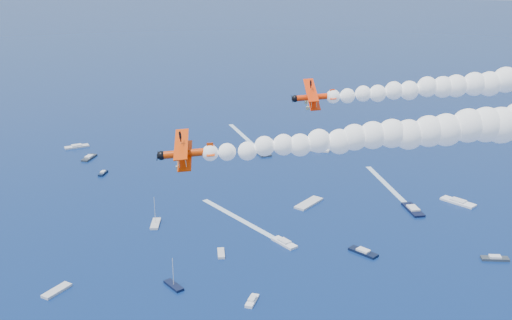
# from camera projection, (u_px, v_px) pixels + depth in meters

# --- Properties ---
(biplane_lead) EXTENTS (9.07, 10.61, 7.30)m
(biplane_lead) POSITION_uv_depth(u_px,v_px,m) (314.00, 97.00, 104.26)
(biplane_lead) COLOR #F63005
(biplane_trail) EXTENTS (10.29, 11.71, 7.56)m
(biplane_trail) POSITION_uv_depth(u_px,v_px,m) (187.00, 153.00, 87.76)
(biplane_trail) COLOR #DE3904
(smoke_trail_lead) EXTENTS (56.31, 29.12, 9.92)m
(smoke_trail_lead) POSITION_uv_depth(u_px,v_px,m) (481.00, 84.00, 104.44)
(smoke_trail_lead) COLOR white
(smoke_trail_trail) EXTENTS (56.43, 31.69, 9.92)m
(smoke_trail_trail) POSITION_uv_depth(u_px,v_px,m) (384.00, 135.00, 88.68)
(smoke_trail_trail) COLOR white
(spectator_boats) EXTENTS (229.48, 171.61, 0.70)m
(spectator_boats) POSITION_uv_depth(u_px,v_px,m) (293.00, 222.00, 198.61)
(spectator_boats) COLOR black
(spectator_boats) RESTS_ON ground
(boat_wakes) EXTENTS (83.50, 120.61, 0.04)m
(boat_wakes) POSITION_uv_depth(u_px,v_px,m) (287.00, 174.00, 241.22)
(boat_wakes) COLOR white
(boat_wakes) RESTS_ON ground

